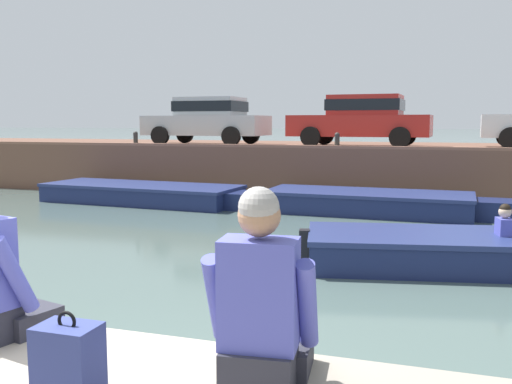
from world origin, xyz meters
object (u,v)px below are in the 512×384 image
(motorboat_passing, at_px, (472,251))
(person_seated_middle, at_px, (261,309))
(boat_moored_west_navy, at_px, (150,194))
(mooring_bollard_west, at_px, (136,138))
(boat_moored_central_navy, at_px, (378,203))
(bottle_drink, at_px, (1,327))
(car_left_inner_red, at_px, (362,118))
(car_leftmost_silver, at_px, (208,119))
(backpack_on_ledge, at_px, (70,361))
(mooring_bollard_mid, at_px, (337,140))

(motorboat_passing, relative_size, person_seated_middle, 5.79)
(boat_moored_west_navy, height_order, person_seated_middle, person_seated_middle)
(mooring_bollard_west, xyz_separation_m, person_seated_middle, (8.37, -13.51, -0.40))
(boat_moored_central_navy, height_order, bottle_drink, bottle_drink)
(boat_moored_west_navy, bearing_deg, car_left_inner_red, 33.71)
(car_leftmost_silver, height_order, bottle_drink, car_leftmost_silver)
(car_left_inner_red, height_order, mooring_bollard_west, car_left_inner_red)
(person_seated_middle, bearing_deg, car_left_inner_red, 95.70)
(car_left_inner_red, height_order, backpack_on_ledge, car_left_inner_red)
(motorboat_passing, distance_m, mooring_bollard_mid, 7.73)
(mooring_bollard_west, bearing_deg, car_left_inner_red, 13.35)
(boat_moored_west_navy, relative_size, backpack_on_ledge, 16.65)
(car_left_inner_red, distance_m, mooring_bollard_west, 7.08)
(mooring_bollard_mid, bearing_deg, car_leftmost_silver, 160.49)
(car_leftmost_silver, height_order, backpack_on_ledge, car_leftmost_silver)
(motorboat_passing, height_order, car_leftmost_silver, car_leftmost_silver)
(motorboat_passing, height_order, mooring_bollard_mid, mooring_bollard_mid)
(boat_moored_west_navy, distance_m, mooring_bollard_west, 2.88)
(mooring_bollard_west, relative_size, bottle_drink, 2.18)
(boat_moored_central_navy, xyz_separation_m, motorboat_passing, (1.94, -4.96, 0.00))
(backpack_on_ledge, bearing_deg, boat_moored_west_navy, 116.87)
(car_left_inner_red, bearing_deg, mooring_bollard_west, -166.65)
(boat_moored_west_navy, bearing_deg, mooring_bollard_west, 128.06)
(mooring_bollard_mid, bearing_deg, car_left_inner_red, 74.01)
(boat_moored_west_navy, height_order, car_leftmost_silver, car_leftmost_silver)
(boat_moored_central_navy, bearing_deg, mooring_bollard_mid, 125.83)
(mooring_bollard_mid, distance_m, backpack_on_ledge, 13.96)
(boat_moored_west_navy, relative_size, person_seated_middle, 7.04)
(car_left_inner_red, xyz_separation_m, mooring_bollard_west, (-6.86, -1.63, -0.61))
(bottle_drink, xyz_separation_m, backpack_on_ledge, (0.77, -0.42, 0.07))
(bottle_drink, distance_m, backpack_on_ledge, 0.88)
(car_left_inner_red, height_order, bottle_drink, car_left_inner_red)
(backpack_on_ledge, bearing_deg, boat_moored_central_navy, 89.18)
(mooring_bollard_mid, relative_size, bottle_drink, 2.18)
(boat_moored_west_navy, xyz_separation_m, car_leftmost_silver, (0.28, 3.57, 2.10))
(mooring_bollard_mid, relative_size, person_seated_middle, 0.46)
(boat_moored_west_navy, distance_m, motorboat_passing, 9.53)
(car_left_inner_red, distance_m, mooring_bollard_mid, 1.80)
(motorboat_passing, bearing_deg, backpack_on_ledge, -106.66)
(mooring_bollard_west, relative_size, person_seated_middle, 0.46)
(boat_moored_central_navy, distance_m, bottle_drink, 11.67)
(motorboat_passing, xyz_separation_m, mooring_bollard_west, (-9.69, 6.84, 1.48))
(boat_moored_central_navy, height_order, car_leftmost_silver, car_leftmost_silver)
(boat_moored_west_navy, bearing_deg, person_seated_middle, -59.35)
(boat_moored_central_navy, distance_m, backpack_on_ledge, 12.06)
(car_leftmost_silver, distance_m, person_seated_middle, 16.54)
(car_leftmost_silver, distance_m, car_left_inner_red, 5.07)
(mooring_bollard_west, xyz_separation_m, backpack_on_ledge, (7.58, -13.90, -0.60))
(person_seated_middle, bearing_deg, boat_moored_west_navy, 120.65)
(mooring_bollard_mid, distance_m, bottle_drink, 13.50)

